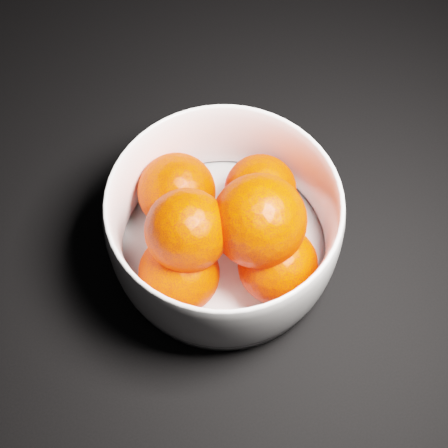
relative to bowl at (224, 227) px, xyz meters
name	(u,v)px	position (x,y,z in m)	size (l,w,h in m)	color
bowl	(224,227)	(0.00, 0.00, 0.00)	(0.23, 0.23, 0.11)	white
orange_pile	(224,227)	(0.00, -0.01, 0.01)	(0.18, 0.19, 0.13)	#FF2600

